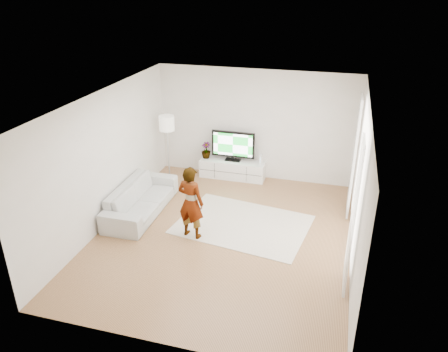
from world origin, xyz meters
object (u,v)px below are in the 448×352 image
(media_console, at_px, (233,169))
(floor_lamp, at_px, (167,126))
(television, at_px, (233,145))
(player, at_px, (191,202))
(sofa, at_px, (141,199))
(rug, at_px, (243,224))

(media_console, bearing_deg, floor_lamp, -162.17)
(television, relative_size, player, 0.73)
(sofa, bearing_deg, player, -115.05)
(sofa, height_order, floor_lamp, floor_lamp)
(floor_lamp, bearing_deg, rug, -36.42)
(television, xyz_separation_m, floor_lamp, (-1.56, -0.53, 0.53))
(player, height_order, sofa, player)
(television, bearing_deg, media_console, -90.00)
(rug, distance_m, player, 1.37)
(player, bearing_deg, rug, -130.41)
(rug, relative_size, player, 1.77)
(player, distance_m, floor_lamp, 2.93)
(player, distance_m, sofa, 1.60)
(media_console, distance_m, player, 3.00)
(rug, relative_size, floor_lamp, 1.59)
(television, distance_m, floor_lamp, 1.73)
(television, distance_m, rug, 2.57)
(media_console, xyz_separation_m, player, (-0.09, -2.95, 0.53))
(floor_lamp, bearing_deg, media_console, 17.83)
(rug, bearing_deg, floor_lamp, 143.58)
(television, xyz_separation_m, player, (-0.09, -2.98, -0.12))
(media_console, relative_size, sofa, 0.74)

